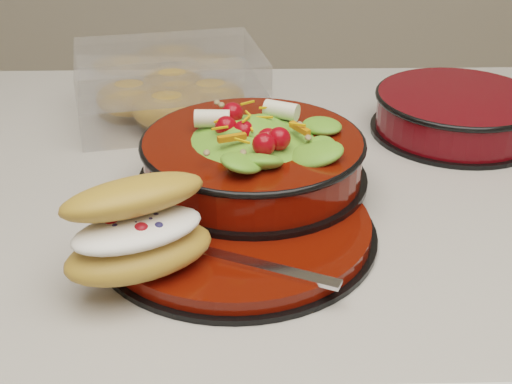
{
  "coord_description": "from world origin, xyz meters",
  "views": [
    {
      "loc": [
        0.07,
        -0.75,
        1.29
      ],
      "look_at": [
        0.09,
        -0.12,
        0.94
      ],
      "focal_mm": 50.0,
      "sensor_mm": 36.0,
      "label": 1
    }
  ],
  "objects_px": {
    "fork": "(236,260)",
    "extra_bowl": "(457,112)",
    "salad_bowl": "(253,149)",
    "croissant": "(139,229)",
    "pastry_box": "(170,88)",
    "dinner_plate": "(237,228)"
  },
  "relations": [
    {
      "from": "fork",
      "to": "extra_bowl",
      "type": "distance_m",
      "value": 0.43
    },
    {
      "from": "salad_bowl",
      "to": "extra_bowl",
      "type": "height_order",
      "value": "salad_bowl"
    },
    {
      "from": "croissant",
      "to": "pastry_box",
      "type": "xyz_separation_m",
      "value": [
        -0.01,
        0.39,
        -0.02
      ]
    },
    {
      "from": "croissant",
      "to": "extra_bowl",
      "type": "relative_size",
      "value": 0.69
    },
    {
      "from": "dinner_plate",
      "to": "fork",
      "type": "distance_m",
      "value": 0.07
    },
    {
      "from": "salad_bowl",
      "to": "croissant",
      "type": "height_order",
      "value": "salad_bowl"
    },
    {
      "from": "pastry_box",
      "to": "extra_bowl",
      "type": "bearing_deg",
      "value": -20.2
    },
    {
      "from": "dinner_plate",
      "to": "salad_bowl",
      "type": "relative_size",
      "value": 1.13
    },
    {
      "from": "salad_bowl",
      "to": "extra_bowl",
      "type": "bearing_deg",
      "value": 31.33
    },
    {
      "from": "croissant",
      "to": "salad_bowl",
      "type": "bearing_deg",
      "value": 31.37
    },
    {
      "from": "extra_bowl",
      "to": "fork",
      "type": "bearing_deg",
      "value": -131.81
    },
    {
      "from": "salad_bowl",
      "to": "croissant",
      "type": "xyz_separation_m",
      "value": [
        -0.1,
        -0.16,
        0.0
      ]
    },
    {
      "from": "croissant",
      "to": "pastry_box",
      "type": "height_order",
      "value": "croissant"
    },
    {
      "from": "croissant",
      "to": "fork",
      "type": "xyz_separation_m",
      "value": [
        0.08,
        0.0,
        -0.04
      ]
    },
    {
      "from": "fork",
      "to": "salad_bowl",
      "type": "bearing_deg",
      "value": 18.08
    },
    {
      "from": "croissant",
      "to": "fork",
      "type": "distance_m",
      "value": 0.09
    },
    {
      "from": "dinner_plate",
      "to": "extra_bowl",
      "type": "xyz_separation_m",
      "value": [
        0.29,
        0.25,
        0.02
      ]
    },
    {
      "from": "dinner_plate",
      "to": "pastry_box",
      "type": "xyz_separation_m",
      "value": [
        -0.09,
        0.31,
        0.03
      ]
    },
    {
      "from": "salad_bowl",
      "to": "pastry_box",
      "type": "bearing_deg",
      "value": 115.91
    },
    {
      "from": "dinner_plate",
      "to": "croissant",
      "type": "relative_size",
      "value": 1.84
    },
    {
      "from": "dinner_plate",
      "to": "salad_bowl",
      "type": "xyz_separation_m",
      "value": [
        0.02,
        0.09,
        0.05
      ]
    },
    {
      "from": "croissant",
      "to": "extra_bowl",
      "type": "height_order",
      "value": "croissant"
    }
  ]
}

